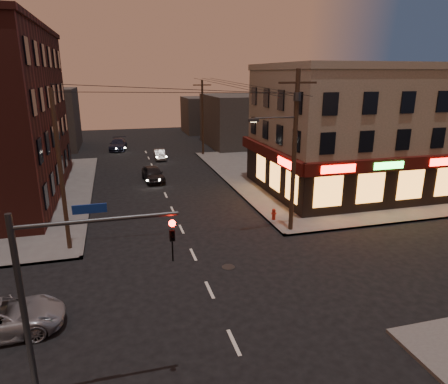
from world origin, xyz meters
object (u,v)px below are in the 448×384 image
object	(u,v)px
sedan_near	(153,174)
sedan_mid	(160,155)
fire_hydrant	(274,214)
sedan_far	(118,144)

from	to	relation	value
sedan_near	sedan_mid	distance (m)	10.16
sedan_near	sedan_mid	bearing A→B (deg)	74.68
sedan_mid	fire_hydrant	size ratio (longest dim) A/B	4.35
sedan_near	fire_hydrant	size ratio (longest dim) A/B	5.25
sedan_mid	sedan_near	bearing A→B (deg)	-99.56
sedan_mid	sedan_far	size ratio (longest dim) A/B	0.69
sedan_mid	fire_hydrant	bearing A→B (deg)	-76.86
sedan_mid	fire_hydrant	world-z (taller)	sedan_mid
sedan_far	fire_hydrant	size ratio (longest dim) A/B	6.28
sedan_near	fire_hydrant	world-z (taller)	sedan_near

